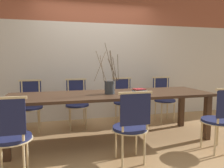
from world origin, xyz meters
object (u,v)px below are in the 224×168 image
(vase_centerpiece, at_px, (110,86))
(dining_table, at_px, (112,98))
(chair_near_center, at_px, (220,117))
(chair_far_center, at_px, (124,99))
(book_stack, at_px, (140,90))

(vase_centerpiece, bearing_deg, dining_table, 39.17)
(chair_near_center, xyz_separation_m, chair_far_center, (-0.88, 1.67, 0.00))
(dining_table, relative_size, chair_near_center, 3.46)
(dining_table, distance_m, chair_far_center, 0.97)
(chair_near_center, bearing_deg, book_stack, 133.21)
(dining_table, relative_size, vase_centerpiece, 4.08)
(dining_table, height_order, book_stack, book_stack)
(chair_far_center, relative_size, book_stack, 4.28)
(chair_far_center, height_order, vase_centerpiece, vase_centerpiece)
(chair_near_center, xyz_separation_m, vase_centerpiece, (-1.39, 0.79, 0.39))
(dining_table, xyz_separation_m, book_stack, (0.50, 0.06, 0.10))
(chair_near_center, relative_size, vase_centerpiece, 1.18)
(chair_near_center, distance_m, chair_far_center, 1.88)
(chair_far_center, relative_size, vase_centerpiece, 1.18)
(dining_table, xyz_separation_m, chair_near_center, (1.34, -0.83, -0.19))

